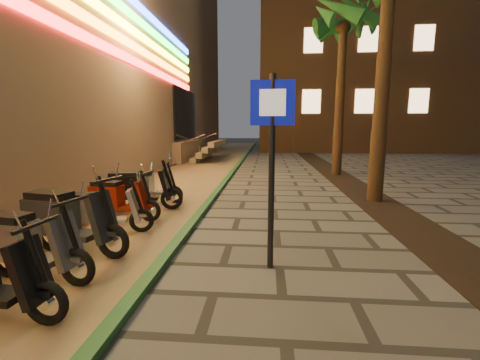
# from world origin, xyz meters

# --- Properties ---
(parking_strip) EXTENTS (3.40, 60.00, 0.01)m
(parking_strip) POSITION_xyz_m (-2.60, 10.00, 0.01)
(parking_strip) COLOR #8C7251
(parking_strip) RESTS_ON ground
(green_curb) EXTENTS (0.18, 60.00, 0.10)m
(green_curb) POSITION_xyz_m (-0.90, 10.00, 0.05)
(green_curb) COLOR #21592C
(green_curb) RESTS_ON ground
(planting_strip) EXTENTS (1.20, 40.00, 0.02)m
(planting_strip) POSITION_xyz_m (3.60, 5.00, 0.01)
(planting_strip) COLOR black
(planting_strip) RESTS_ON ground
(apartment_block) EXTENTS (18.00, 16.06, 25.00)m
(apartment_block) POSITION_xyz_m (9.00, 32.00, 12.50)
(apartment_block) COLOR brown
(apartment_block) RESTS_ON ground
(palm_d) EXTENTS (2.97, 3.02, 7.16)m
(palm_d) POSITION_xyz_m (3.60, 12.00, 5.94)
(palm_d) COLOR #472D19
(palm_d) RESTS_ON ground
(pedestrian_sign) EXTENTS (0.60, 0.11, 2.71)m
(pedestrian_sign) POSITION_xyz_m (0.69, 2.50, 1.76)
(pedestrian_sign) COLOR black
(pedestrian_sign) RESTS_ON ground
(scooter_6) EXTENTS (1.65, 0.67, 1.16)m
(scooter_6) POSITION_xyz_m (-2.53, 1.84, 0.50)
(scooter_6) COLOR black
(scooter_6) RESTS_ON ground
(scooter_7) EXTENTS (1.84, 0.83, 1.29)m
(scooter_7) POSITION_xyz_m (-2.56, 2.77, 0.56)
(scooter_7) COLOR black
(scooter_7) RESTS_ON ground
(scooter_8) EXTENTS (1.48, 0.77, 1.05)m
(scooter_8) POSITION_xyz_m (-2.45, 3.67, 0.46)
(scooter_8) COLOR black
(scooter_8) RESTS_ON ground
(scooter_9) EXTENTS (1.58, 0.57, 1.11)m
(scooter_9) POSITION_xyz_m (-2.61, 4.65, 0.48)
(scooter_9) COLOR black
(scooter_9) RESTS_ON ground
(scooter_10) EXTENTS (1.76, 0.80, 1.24)m
(scooter_10) POSITION_xyz_m (-2.51, 5.45, 0.54)
(scooter_10) COLOR black
(scooter_10) RESTS_ON ground
(scooter_11) EXTENTS (1.52, 0.53, 1.07)m
(scooter_11) POSITION_xyz_m (-2.55, 6.36, 0.47)
(scooter_11) COLOR black
(scooter_11) RESTS_ON ground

